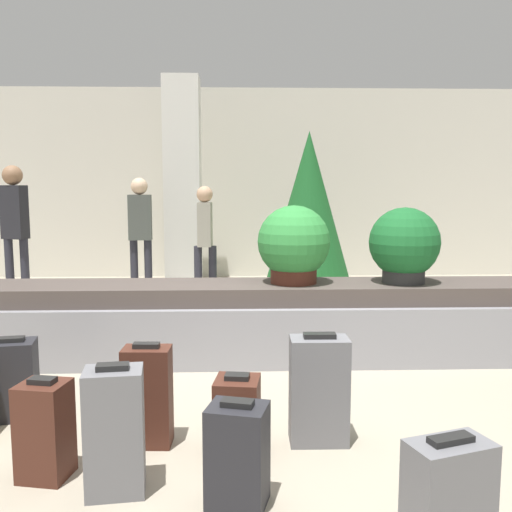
% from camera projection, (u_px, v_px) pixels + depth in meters
% --- Properties ---
extents(ground_plane, '(18.00, 18.00, 0.00)m').
position_uv_depth(ground_plane, '(263.00, 418.00, 3.89)').
color(ground_plane, '#9E937F').
extents(back_wall, '(18.00, 0.06, 3.20)m').
position_uv_depth(back_wall, '(247.00, 184.00, 9.77)').
color(back_wall, beige).
rests_on(back_wall, ground_plane).
extents(carousel, '(8.65, 0.83, 0.69)m').
position_uv_depth(carousel, '(256.00, 322.00, 5.23)').
color(carousel, gray).
rests_on(carousel, ground_plane).
extents(pillar, '(0.54, 0.54, 3.20)m').
position_uv_depth(pillar, '(183.00, 184.00, 8.75)').
color(pillar, silver).
rests_on(pillar, ground_plane).
extents(suitcase_0, '(0.43, 0.33, 0.47)m').
position_uv_depth(suitcase_0, '(449.00, 488.00, 2.57)').
color(suitcase_0, slate).
rests_on(suitcase_0, ground_plane).
extents(suitcase_1, '(0.32, 0.26, 0.69)m').
position_uv_depth(suitcase_1, '(115.00, 431.00, 2.92)').
color(suitcase_1, slate).
rests_on(suitcase_1, ground_plane).
extents(suitcase_2, '(0.29, 0.20, 0.64)m').
position_uv_depth(suitcase_2, '(148.00, 396.00, 3.47)').
color(suitcase_2, '#472319').
rests_on(suitcase_2, ground_plane).
extents(suitcase_3, '(0.34, 0.30, 0.54)m').
position_uv_depth(suitcase_3, '(238.00, 455.00, 2.81)').
color(suitcase_3, '#232328').
rests_on(suitcase_3, ground_plane).
extents(suitcase_4, '(0.36, 0.22, 0.69)m').
position_uv_depth(suitcase_4, '(319.00, 390.00, 3.49)').
color(suitcase_4, slate).
rests_on(suitcase_4, ground_plane).
extents(suitcase_6, '(0.34, 0.28, 0.57)m').
position_uv_depth(suitcase_6, '(13.00, 379.00, 3.87)').
color(suitcase_6, '#232328').
rests_on(suitcase_6, ground_plane).
extents(suitcase_7, '(0.29, 0.30, 0.47)m').
position_uv_depth(suitcase_7, '(237.00, 414.00, 3.40)').
color(suitcase_7, '#472319').
rests_on(suitcase_7, ground_plane).
extents(suitcase_8, '(0.29, 0.28, 0.56)m').
position_uv_depth(suitcase_8, '(45.00, 430.00, 3.08)').
color(suitcase_8, '#472319').
rests_on(suitcase_8, ground_plane).
extents(potted_plant_0, '(0.64, 0.64, 0.69)m').
position_uv_depth(potted_plant_0, '(404.00, 245.00, 5.17)').
color(potted_plant_0, '#2D2D2D').
rests_on(potted_plant_0, carousel).
extents(potted_plant_1, '(0.66, 0.66, 0.71)m').
position_uv_depth(potted_plant_1, '(294.00, 245.00, 5.16)').
color(potted_plant_1, '#4C2319').
rests_on(potted_plant_1, carousel).
extents(traveler_0, '(0.31, 0.33, 1.56)m').
position_uv_depth(traveler_0, '(205.00, 234.00, 7.75)').
color(traveler_0, '#282833').
rests_on(traveler_0, ground_plane).
extents(traveler_1, '(0.33, 0.24, 1.68)m').
position_uv_depth(traveler_1, '(140.00, 226.00, 8.06)').
color(traveler_1, '#282833').
rests_on(traveler_1, ground_plane).
extents(traveler_2, '(0.36, 0.28, 1.83)m').
position_uv_depth(traveler_2, '(15.00, 221.00, 7.44)').
color(traveler_2, '#282833').
rests_on(traveler_2, ground_plane).
extents(decorated_tree, '(1.22, 1.22, 2.32)m').
position_uv_depth(decorated_tree, '(309.00, 209.00, 7.95)').
color(decorated_tree, '#4C331E').
rests_on(decorated_tree, ground_plane).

